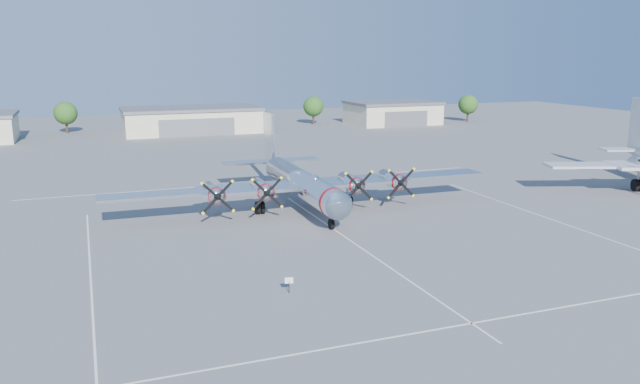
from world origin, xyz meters
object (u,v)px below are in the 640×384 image
object	(u,v)px
main_bomber_b29	(300,206)
info_placard	(289,282)
tree_west	(66,113)
tree_far_east	(468,105)
hangar_center	(191,120)
tree_east	(313,106)
hangar_east	(392,113)

from	to	relation	value
main_bomber_b29	info_placard	xyz separation A→B (m)	(-8.98, -23.89, 0.80)
tree_west	info_placard	distance (m)	104.43
tree_far_east	info_placard	distance (m)	120.92
hangar_center	tree_far_east	bearing A→B (deg)	-1.65
tree_west	tree_east	distance (m)	55.04
main_bomber_b29	tree_east	bearing A→B (deg)	69.80
tree_west	info_placard	world-z (taller)	tree_west
tree_west	main_bomber_b29	distance (m)	83.19
hangar_center	tree_far_east	xyz separation A→B (m)	(68.00, -1.96, 1.51)
hangar_center	info_placard	xyz separation A→B (m)	(-9.04, -95.11, -1.91)
hangar_center	info_placard	size ratio (longest dim) A/B	25.08
hangar_east	tree_west	xyz separation A→B (m)	(-73.00, 8.04, 1.51)
hangar_east	info_placard	xyz separation A→B (m)	(-57.04, -95.11, -1.91)
hangar_center	hangar_east	distance (m)	48.00
hangar_center	tree_west	xyz separation A→B (m)	(-25.00, 8.04, 1.51)
hangar_east	info_placard	size ratio (longest dim) A/B	18.06
tree_far_east	main_bomber_b29	bearing A→B (deg)	-134.50
tree_west	tree_far_east	distance (m)	93.54
hangar_center	hangar_east	bearing A→B (deg)	0.00
main_bomber_b29	info_placard	world-z (taller)	main_bomber_b29
hangar_center	main_bomber_b29	xyz separation A→B (m)	(-0.06, -71.22, -2.71)
main_bomber_b29	info_placard	bearing A→B (deg)	-109.54
hangar_center	hangar_east	size ratio (longest dim) A/B	1.39
tree_far_east	info_placard	bearing A→B (deg)	-129.59
info_placard	tree_far_east	bearing A→B (deg)	61.04
main_bomber_b29	hangar_center	bearing A→B (deg)	91.01
hangar_center	info_placard	bearing A→B (deg)	-95.43
hangar_east	main_bomber_b29	distance (m)	85.96
hangar_center	hangar_east	world-z (taller)	same
hangar_east	hangar_center	bearing A→B (deg)	-180.00
tree_far_east	main_bomber_b29	world-z (taller)	tree_far_east
hangar_center	main_bomber_b29	bearing A→B (deg)	-90.05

